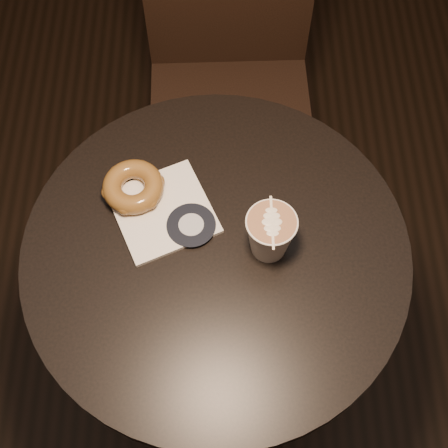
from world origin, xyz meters
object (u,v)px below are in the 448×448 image
object	(u,v)px
pastry_bag	(163,211)
latte_cup	(270,235)
doughnut	(133,187)
cafe_table	(217,290)
chair	(230,57)

from	to	relation	value
pastry_bag	latte_cup	distance (m)	0.21
doughnut	latte_cup	size ratio (longest dim) A/B	1.15
cafe_table	chair	distance (m)	0.61
chair	latte_cup	distance (m)	0.65
doughnut	latte_cup	xyz separation A→B (m)	(0.25, -0.11, 0.02)
chair	doughnut	distance (m)	0.56
latte_cup	chair	bearing A→B (deg)	95.46
latte_cup	pastry_bag	bearing A→B (deg)	158.74
pastry_bag	latte_cup	size ratio (longest dim) A/B	1.71
pastry_bag	latte_cup	world-z (taller)	latte_cup
pastry_bag	latte_cup	xyz separation A→B (m)	(0.19, -0.07, 0.05)
doughnut	chair	bearing A→B (deg)	69.34
chair	pastry_bag	distance (m)	0.58
doughnut	cafe_table	bearing A→B (deg)	-37.07
doughnut	pastry_bag	bearing A→B (deg)	-36.13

